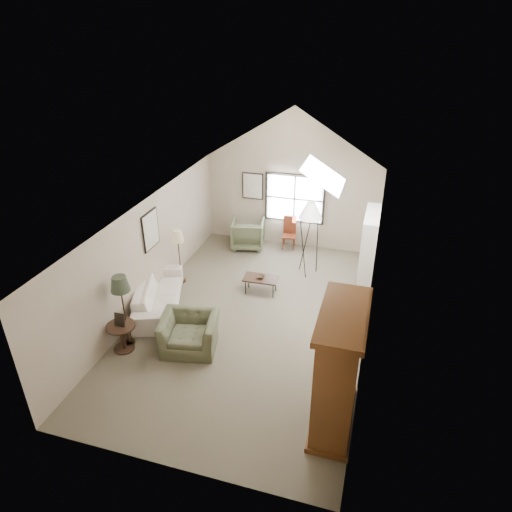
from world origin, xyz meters
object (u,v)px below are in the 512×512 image
(armchair_far, at_px, (248,233))
(side_chair, at_px, (289,233))
(side_table, at_px, (122,337))
(sofa, at_px, (159,294))
(armoire, at_px, (338,370))
(armchair_near, at_px, (189,333))
(coffee_table, at_px, (261,285))

(armchair_far, xyz_separation_m, side_chair, (1.17, 0.25, 0.05))
(armchair_far, relative_size, side_table, 1.59)
(side_table, xyz_separation_m, side_chair, (2.23, 5.44, 0.18))
(sofa, bearing_deg, armoire, -137.15)
(armchair_far, bearing_deg, armoire, 108.43)
(sofa, distance_m, side_chair, 4.44)
(armoire, relative_size, armchair_near, 1.96)
(armoire, height_order, sofa, armoire)
(armchair_near, xyz_separation_m, coffee_table, (0.82, 2.42, -0.15))
(sofa, relative_size, armchair_far, 2.50)
(armchair_near, relative_size, side_chair, 1.19)
(armoire, height_order, armchair_far, armoire)
(coffee_table, xyz_separation_m, side_table, (-2.11, -2.85, 0.08))
(armchair_near, xyz_separation_m, side_table, (-1.29, -0.43, -0.07))
(sofa, height_order, side_chair, side_chair)
(armchair_near, height_order, coffee_table, armchair_near)
(sofa, height_order, armchair_far, armchair_far)
(armoire, relative_size, sofa, 0.94)
(armchair_near, relative_size, side_table, 1.92)
(armchair_far, xyz_separation_m, side_table, (-1.06, -5.18, -0.13))
(armoire, distance_m, side_table, 4.50)
(armoire, bearing_deg, armchair_near, 160.49)
(side_table, height_order, side_chair, side_chair)
(coffee_table, bearing_deg, armchair_near, -108.76)
(armchair_near, height_order, side_table, armchair_near)
(armoire, height_order, side_table, armoire)
(armoire, distance_m, coffee_table, 4.27)
(armoire, distance_m, armchair_near, 3.36)
(sofa, xyz_separation_m, coffee_table, (2.11, 1.25, -0.13))
(side_table, bearing_deg, coffee_table, 53.45)
(sofa, distance_m, armchair_far, 3.74)
(armchair_far, relative_size, coffee_table, 1.13)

